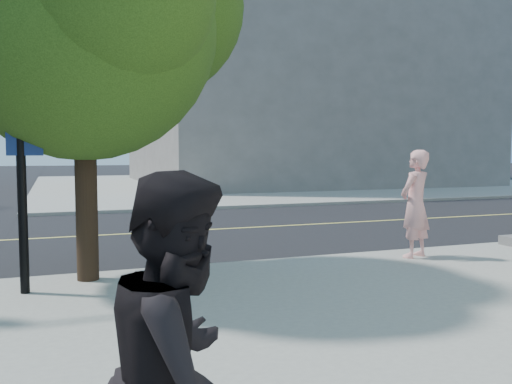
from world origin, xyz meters
name	(u,v)px	position (x,y,z in m)	size (l,w,h in m)	color
ground	(52,283)	(0.00, 0.00, 0.00)	(140.00, 140.00, 0.00)	black
road_ew	(53,238)	(0.00, 4.50, 0.01)	(140.00, 9.00, 0.01)	black
sidewalk_ne	(291,183)	(13.50, 21.50, 0.06)	(29.00, 25.00, 0.12)	gray
filler_ne	(296,66)	(14.00, 22.00, 7.12)	(18.00, 16.00, 14.00)	slate
man_on_phone	(415,204)	(5.99, -0.73, 1.06)	(0.69, 0.45, 1.89)	#F8A8A3
pedestrian	(183,379)	(0.57, -6.45, 1.01)	(0.87, 0.68, 1.79)	black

